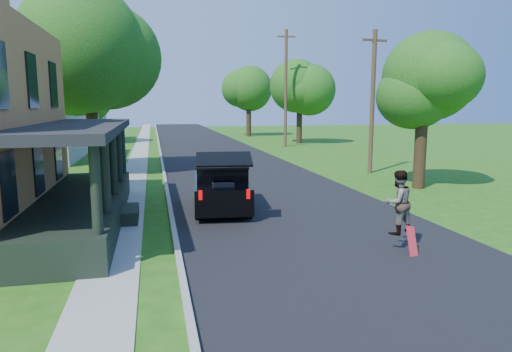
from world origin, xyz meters
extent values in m
plane|color=#1F5410|center=(0.00, 0.00, 0.00)|extent=(140.00, 140.00, 0.00)
cube|color=black|center=(0.00, 20.00, 0.00)|extent=(8.00, 120.00, 0.02)
cube|color=#999994|center=(-4.05, 20.00, 0.00)|extent=(0.15, 120.00, 0.12)
cube|color=#989890|center=(-5.60, 20.00, 0.00)|extent=(1.30, 120.00, 0.03)
cube|color=black|center=(-6.80, 6.00, 0.45)|extent=(2.40, 10.00, 0.90)
cube|color=black|center=(-6.80, 6.00, 3.00)|extent=(2.60, 10.30, 0.25)
cube|color=beige|center=(-13.50, 24.00, 2.50)|extent=(8.00, 8.00, 5.00)
pyramid|color=black|center=(-13.50, 24.00, 7.20)|extent=(12.78, 12.78, 2.20)
cube|color=beige|center=(-13.50, 40.00, 2.50)|extent=(8.00, 8.00, 5.00)
pyramid|color=black|center=(-13.50, 40.00, 7.20)|extent=(12.78, 12.78, 2.20)
cube|color=black|center=(-2.23, 7.08, 0.65)|extent=(2.29, 4.57, 0.85)
cube|color=black|center=(-2.22, 7.22, 1.33)|extent=(1.97, 2.89, 0.55)
cube|color=black|center=(-2.22, 7.22, 1.63)|extent=(2.02, 2.98, 0.08)
cube|color=black|center=(-2.45, 4.93, 2.05)|extent=(1.79, 1.08, 0.38)
cube|color=#2D2D31|center=(-2.37, 5.76, 0.95)|extent=(0.76, 0.67, 0.45)
cube|color=#BABABE|center=(-2.96, 7.30, 1.72)|extent=(0.31, 2.42, 0.06)
cube|color=#BABABE|center=(-1.48, 7.15, 1.72)|extent=(0.31, 2.42, 0.06)
cube|color=#990505|center=(-3.19, 4.98, 0.95)|extent=(0.13, 0.07, 0.30)
cube|color=#990505|center=(-1.72, 4.83, 0.95)|extent=(0.13, 0.07, 0.30)
cylinder|color=black|center=(-2.89, 8.60, 0.34)|extent=(0.31, 0.70, 0.68)
cylinder|color=black|center=(-1.29, 8.44, 0.34)|extent=(0.31, 0.70, 0.68)
cylinder|color=black|center=(-3.18, 5.71, 0.34)|extent=(0.31, 0.70, 0.68)
cylinder|color=black|center=(-1.58, 5.55, 0.34)|extent=(0.31, 0.70, 0.68)
imported|color=black|center=(1.50, 1.50, 1.24)|extent=(0.92, 0.79, 1.66)
cube|color=maroon|center=(1.68, 1.05, 0.30)|extent=(0.35, 0.53, 0.76)
cylinder|color=black|center=(-7.72, 17.23, 1.95)|extent=(0.78, 0.78, 3.90)
sphere|color=#438323|center=(-7.72, 17.23, 5.94)|extent=(7.84, 7.84, 6.14)
sphere|color=#438323|center=(-7.20, 17.07, 7.31)|extent=(6.79, 6.79, 5.32)
sphere|color=#438323|center=(-8.38, 17.46, 6.63)|extent=(6.97, 6.97, 5.46)
cylinder|color=black|center=(-11.00, 37.33, 1.50)|extent=(0.59, 0.59, 3.01)
sphere|color=#438323|center=(-11.00, 37.33, 4.90)|extent=(6.39, 6.39, 5.69)
sphere|color=#438323|center=(-10.67, 37.00, 6.17)|extent=(5.54, 5.54, 4.93)
sphere|color=#438323|center=(-11.41, 37.76, 5.54)|extent=(5.68, 5.68, 5.06)
cylinder|color=black|center=(7.00, 9.23, 1.55)|extent=(0.56, 0.56, 3.10)
sphere|color=#438323|center=(7.00, 9.23, 4.41)|extent=(4.15, 4.15, 3.92)
sphere|color=#438323|center=(7.36, 8.92, 5.28)|extent=(3.59, 3.59, 3.40)
sphere|color=#438323|center=(6.55, 9.63, 4.85)|extent=(3.68, 3.68, 3.49)
cylinder|color=black|center=(9.25, 33.36, 1.61)|extent=(0.54, 0.54, 3.22)
sphere|color=#438323|center=(9.25, 33.36, 4.84)|extent=(4.89, 4.89, 4.86)
sphere|color=#438323|center=(9.64, 33.08, 5.92)|extent=(4.24, 4.24, 4.21)
sphere|color=#438323|center=(8.77, 33.75, 5.38)|extent=(4.35, 4.35, 4.32)
cylinder|color=black|center=(6.52, 44.11, 1.81)|extent=(0.59, 0.59, 3.61)
sphere|color=#438323|center=(6.52, 44.11, 5.18)|extent=(4.79, 4.79, 4.70)
sphere|color=#438323|center=(6.94, 43.81, 6.22)|extent=(4.15, 4.15, 4.07)
sphere|color=#438323|center=(5.99, 44.52, 5.70)|extent=(4.26, 4.26, 4.17)
cylinder|color=#442B1F|center=(7.00, 13.96, 3.81)|extent=(0.27, 0.27, 7.61)
cube|color=#442B1F|center=(7.00, 13.96, 7.06)|extent=(1.48, 0.31, 0.11)
cylinder|color=#442B1F|center=(6.96, 30.29, 5.06)|extent=(0.27, 0.27, 10.11)
cube|color=#442B1F|center=(6.96, 30.29, 9.51)|extent=(1.60, 0.19, 0.12)
camera|label=1|loc=(-4.55, -8.82, 3.71)|focal=32.00mm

